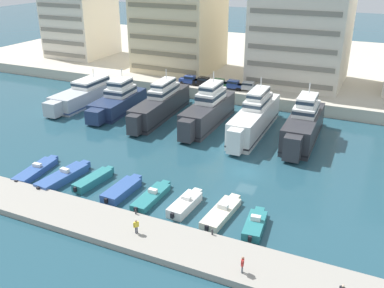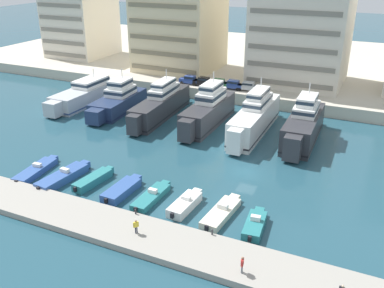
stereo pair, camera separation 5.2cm
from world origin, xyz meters
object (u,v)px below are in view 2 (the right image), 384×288
Objects in this scene: motorboat_blue_left at (64,176)px; yacht_navy_left at (118,101)px; motorboat_teal_right at (255,225)px; car_blue_center_left at (233,84)px; motorboat_white_center_right at (185,204)px; car_blue_far_left at (190,79)px; yacht_charcoal_mid_left at (161,104)px; car_silver_center at (248,86)px; motorboat_cream_mid_right at (222,212)px; pedestrian_near_edge at (242,263)px; yacht_charcoal_center_right at (303,125)px; car_black_left at (203,81)px; yacht_charcoal_center_left at (208,110)px; yacht_white_center at (255,117)px; motorboat_teal_center at (152,196)px; pedestrian_far_side at (136,225)px; yacht_silver_far_left at (87,94)px; motorboat_blue_center_left at (122,190)px; car_green_mid_left at (218,83)px; motorboat_teal_mid_left at (94,180)px; motorboat_blue_far_left at (36,170)px.

yacht_navy_left is at bearing 108.95° from motorboat_blue_left.
car_blue_center_left is at bearing 113.04° from motorboat_teal_right.
car_blue_far_left is (-18.62, 40.65, 2.73)m from motorboat_white_center_right.
yacht_charcoal_mid_left is 14.57m from car_blue_far_left.
yacht_navy_left is 0.81× the size of yacht_charcoal_mid_left.
car_silver_center is at bearing 37.75° from yacht_navy_left.
pedestrian_near_edge reaches higher than motorboat_cream_mid_right.
yacht_navy_left is at bearing -175.50° from yacht_charcoal_mid_left.
yacht_navy_left is 25.59m from car_silver_center.
motorboat_white_center_right is at bearing -44.11° from yacht_navy_left.
yacht_charcoal_center_right reaches higher than car_black_left.
yacht_charcoal_center_left is 8.31m from yacht_white_center.
pedestrian_far_side reaches higher than motorboat_teal_center.
yacht_charcoal_center_left is at bearing 1.51° from yacht_navy_left.
pedestrian_near_edge reaches higher than motorboat_teal_center.
yacht_charcoal_mid_left reaches higher than pedestrian_near_edge.
motorboat_white_center_right is (-0.13, -25.88, -2.08)m from yacht_white_center.
yacht_silver_far_left is 5.08× the size of car_blue_center_left.
motorboat_blue_left reaches higher than motorboat_teal_right.
yacht_charcoal_center_left is at bearing 107.50° from motorboat_white_center_right.
car_black_left reaches higher than pedestrian_far_side.
car_black_left is (19.40, 13.43, 1.44)m from yacht_silver_far_left.
car_blue_far_left is (-10.44, 14.72, 0.64)m from yacht_charcoal_center_left.
motorboat_blue_center_left is 8.50m from motorboat_white_center_right.
motorboat_teal_right is at bearing -0.06° from motorboat_blue_left.
car_black_left reaches higher than motorboat_cream_mid_right.
car_blue_far_left is (-14.09, 40.57, 2.88)m from motorboat_teal_center.
motorboat_cream_mid_right is at bearing 1.58° from motorboat_teal_center.
yacht_charcoal_center_left is at bearing 122.18° from motorboat_teal_right.
motorboat_teal_right is at bearing -32.64° from yacht_silver_far_left.
yacht_charcoal_mid_left is at bearing 179.31° from yacht_charcoal_center_right.
yacht_charcoal_mid_left reaches higher than car_silver_center.
car_green_mid_left is at bearing 116.65° from motorboat_teal_right.
motorboat_cream_mid_right is 46.49m from car_blue_far_left.
pedestrian_near_edge is at bearing -60.06° from car_blue_far_left.
yacht_navy_left reaches higher than motorboat_teal_center.
car_blue_far_left is 56.84m from pedestrian_near_edge.
yacht_silver_far_left is 1.00× the size of yacht_white_center.
car_blue_center_left is at bearing 96.46° from motorboat_teal_center.
pedestrian_near_edge is (17.92, -34.52, -0.90)m from yacht_charcoal_center_left.
car_black_left is (1.87, 41.18, 2.75)m from motorboat_blue_left.
motorboat_teal_right is (21.77, -0.96, -0.01)m from motorboat_teal_mid_left.
motorboat_cream_mid_right is 10.50m from pedestrian_near_edge.
yacht_silver_far_left is at bearing 177.82° from yacht_white_center.
motorboat_blue_left is at bearing -92.60° from car_black_left.
car_black_left is 3.27m from car_green_mid_left.
motorboat_blue_far_left is (4.24, -25.95, -1.63)m from yacht_navy_left.
car_silver_center is at bearing 74.83° from motorboat_blue_left.
yacht_charcoal_mid_left is at bearing 178.69° from yacht_charcoal_center_left.
yacht_silver_far_left is 3.41× the size of motorboat_teal_right.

